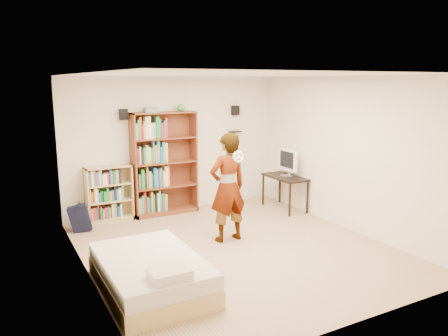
{
  "coord_description": "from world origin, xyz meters",
  "views": [
    {
      "loc": [
        -3.27,
        -5.66,
        2.61
      ],
      "look_at": [
        0.1,
        0.6,
        1.19
      ],
      "focal_mm": 35.0,
      "sensor_mm": 36.0,
      "label": 1
    }
  ],
  "objects_px": {
    "daybed": "(151,269)",
    "person": "(228,188)",
    "tall_bookshelf": "(165,164)",
    "low_bookshelf": "(109,194)",
    "computer_desk": "(285,193)"
  },
  "relations": [
    {
      "from": "computer_desk",
      "to": "person",
      "type": "relative_size",
      "value": 0.56
    },
    {
      "from": "daybed",
      "to": "person",
      "type": "xyz_separation_m",
      "value": [
        1.71,
        1.08,
        0.63
      ]
    },
    {
      "from": "person",
      "to": "daybed",
      "type": "bearing_deg",
      "value": 29.21
    },
    {
      "from": "low_bookshelf",
      "to": "daybed",
      "type": "height_order",
      "value": "low_bookshelf"
    },
    {
      "from": "tall_bookshelf",
      "to": "person",
      "type": "bearing_deg",
      "value": -79.08
    },
    {
      "from": "low_bookshelf",
      "to": "computer_desk",
      "type": "height_order",
      "value": "low_bookshelf"
    },
    {
      "from": "computer_desk",
      "to": "daybed",
      "type": "height_order",
      "value": "computer_desk"
    },
    {
      "from": "tall_bookshelf",
      "to": "low_bookshelf",
      "type": "relative_size",
      "value": 1.91
    },
    {
      "from": "daybed",
      "to": "person",
      "type": "height_order",
      "value": "person"
    },
    {
      "from": "tall_bookshelf",
      "to": "low_bookshelf",
      "type": "height_order",
      "value": "tall_bookshelf"
    },
    {
      "from": "daybed",
      "to": "tall_bookshelf",
      "type": "bearing_deg",
      "value": 65.84
    },
    {
      "from": "low_bookshelf",
      "to": "computer_desk",
      "type": "bearing_deg",
      "value": -15.04
    },
    {
      "from": "computer_desk",
      "to": "person",
      "type": "height_order",
      "value": "person"
    },
    {
      "from": "computer_desk",
      "to": "tall_bookshelf",
      "type": "bearing_deg",
      "value": 158.84
    },
    {
      "from": "tall_bookshelf",
      "to": "person",
      "type": "xyz_separation_m",
      "value": [
        0.37,
        -1.91,
        -0.11
      ]
    }
  ]
}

